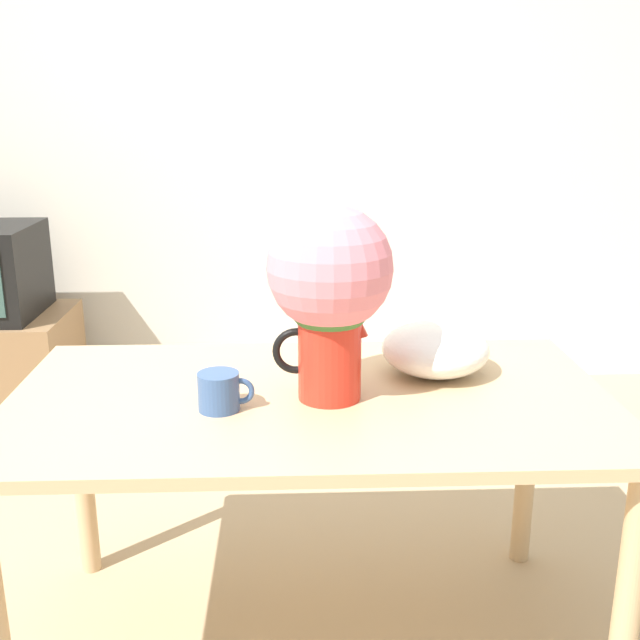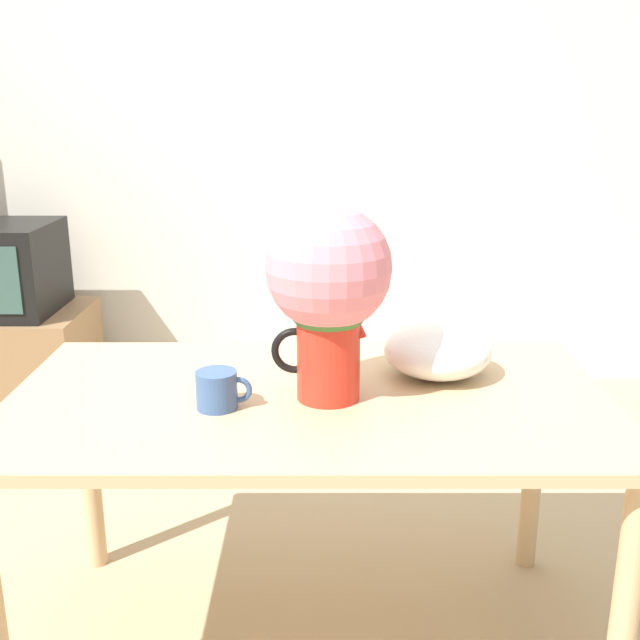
# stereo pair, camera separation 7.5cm
# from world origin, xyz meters

# --- Properties ---
(wall_back) EXTENTS (8.00, 0.05, 2.60)m
(wall_back) POSITION_xyz_m (0.00, 2.08, 1.30)
(wall_back) COLOR silver
(wall_back) RESTS_ON ground_plane
(table) EXTENTS (1.50, 0.84, 0.73)m
(table) POSITION_xyz_m (0.18, 0.03, 0.63)
(table) COLOR tan
(table) RESTS_ON ground_plane
(flower_vase) EXTENTS (0.30, 0.30, 0.48)m
(flower_vase) POSITION_xyz_m (0.22, 0.01, 1.01)
(flower_vase) COLOR red
(flower_vase) RESTS_ON table
(coffee_mug) EXTENTS (0.13, 0.10, 0.09)m
(coffee_mug) POSITION_xyz_m (-0.04, -0.05, 0.77)
(coffee_mug) COLOR #385689
(coffee_mug) RESTS_ON table
(white_bowl) EXTENTS (0.28, 0.28, 0.14)m
(white_bowl) POSITION_xyz_m (0.51, 0.17, 0.79)
(white_bowl) COLOR white
(white_bowl) RESTS_ON table
(tv_stand) EXTENTS (0.75, 0.55, 0.51)m
(tv_stand) POSITION_xyz_m (-1.26, 1.59, 0.25)
(tv_stand) COLOR #8E6B47
(tv_stand) RESTS_ON ground_plane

